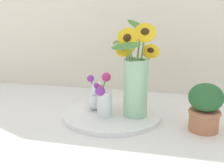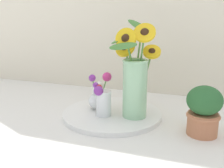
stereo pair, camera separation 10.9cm
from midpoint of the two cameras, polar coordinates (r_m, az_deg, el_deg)
ground_plane at (r=1.04m, az=-3.58°, el=-9.06°), size 6.00×6.00×0.00m
serving_tray at (r=1.13m, az=-2.78°, el=-6.58°), size 0.42×0.42×0.02m
mason_jar_sunflowers at (r=1.05m, az=2.19°, el=1.77°), size 0.19×0.24×0.39m
vase_small_center at (r=1.07m, az=-4.79°, el=-3.70°), size 0.08×0.08×0.14m
vase_bulb_right at (r=1.14m, az=-6.11°, el=-2.45°), size 0.11×0.08×0.17m
potted_plant at (r=1.01m, az=16.72°, el=-4.73°), size 0.13×0.13×0.18m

